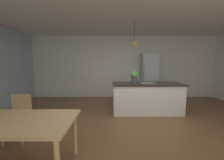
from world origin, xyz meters
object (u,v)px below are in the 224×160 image
object	(u,v)px
dining_table	(7,125)
refrigerator	(149,77)
kitchen_island	(147,97)
potted_plant_on_island	(135,77)
chair_far_left	(19,116)

from	to	relation	value
dining_table	refrigerator	bearing A→B (deg)	53.74
kitchen_island	refrigerator	distance (m)	1.80
dining_table	potted_plant_on_island	bearing A→B (deg)	48.74
kitchen_island	refrigerator	size ratio (longest dim) A/B	1.08
refrigerator	potted_plant_on_island	world-z (taller)	refrigerator
chair_far_left	potted_plant_on_island	distance (m)	3.00
chair_far_left	potted_plant_on_island	size ratio (longest dim) A/B	2.37
chair_far_left	refrigerator	distance (m)	4.67
chair_far_left	kitchen_island	bearing A→B (deg)	28.56
dining_table	chair_far_left	world-z (taller)	chair_far_left
refrigerator	potted_plant_on_island	bearing A→B (deg)	-117.83
chair_far_left	refrigerator	world-z (taller)	refrigerator
chair_far_left	kitchen_island	size ratio (longest dim) A/B	0.42
dining_table	chair_far_left	xyz separation A→B (m)	(-0.40, 0.81, -0.18)
kitchen_island	refrigerator	world-z (taller)	refrigerator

